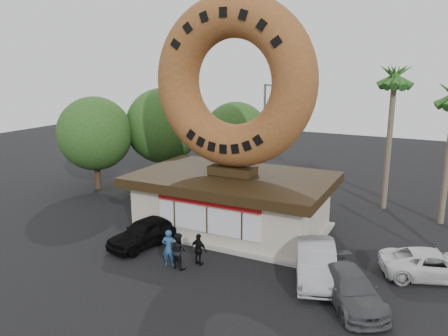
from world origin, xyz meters
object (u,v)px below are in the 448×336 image
person_right (199,249)px  person_left (169,248)px  car_grey (351,288)px  person_center (178,251)px  street_lamp (266,129)px  car_black (145,232)px  donut_shop (232,200)px  giant_donut (233,82)px  car_silver (316,262)px  car_white (434,264)px

person_right → person_left: bearing=41.1°
person_left → car_grey: (8.43, 0.48, -0.27)m
person_left → person_center: bearing=163.8°
street_lamp → person_center: bearing=-83.6°
street_lamp → car_black: 14.81m
donut_shop → person_center: (-0.10, -5.74, -0.88)m
person_left → car_grey: bearing=165.5°
person_left → car_black: bearing=-48.5°
person_right → car_black: (-3.74, 0.76, -0.06)m
car_grey → person_center: bearing=151.3°
giant_donut → car_grey: giant_donut is taller
person_right → person_center: bearing=55.6°
giant_donut → person_left: 9.56m
person_left → car_silver: 6.89m
person_left → person_center: person_left is taller
car_black → car_grey: (10.95, -1.02, -0.08)m
giant_donut → street_lamp: bearing=100.5°
person_left → person_right: bearing=-166.4°
car_white → street_lamp: bearing=28.2°
car_grey → car_black: bearing=142.6°
street_lamp → person_left: bearing=-85.5°
person_right → car_white: person_right is taller
person_left → car_silver: size_ratio=0.38×
donut_shop → car_black: bearing=-126.3°
giant_donut → car_black: (-3.13, -4.27, -7.78)m
street_lamp → car_grey: bearing=-57.7°
car_silver → donut_shop: bearing=129.2°
person_left → donut_shop: bearing=-113.8°
street_lamp → car_white: size_ratio=1.72×
giant_donut → car_grey: 12.28m
car_black → car_grey: 11.00m
street_lamp → person_right: size_ratio=5.04×
donut_shop → street_lamp: (-1.86, 10.02, 2.72)m
street_lamp → person_right: bearing=-80.7°
person_center → person_left: bearing=13.9°
donut_shop → car_white: donut_shop is taller
car_black → car_white: 14.20m
person_center → car_grey: person_center is taller
street_lamp → car_silver: size_ratio=1.65×
person_left → car_black: 2.94m
person_right → car_grey: size_ratio=0.35×
car_silver → car_white: (4.79, 2.42, -0.15)m
person_right → car_silver: (5.39, 1.20, 0.00)m
car_silver → person_left: bearing=178.1°
street_lamp → person_center: (1.76, -15.76, -3.60)m
person_left → car_silver: person_left is taller
car_grey → car_white: size_ratio=0.97×
giant_donut → car_silver: bearing=-32.6°
street_lamp → person_left: size_ratio=4.34×
person_right → car_silver: bearing=-157.7°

